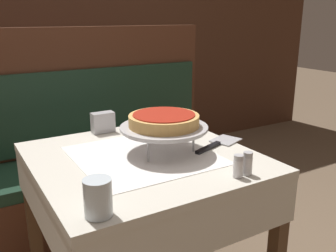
{
  "coord_description": "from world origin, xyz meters",
  "views": [
    {
      "loc": [
        -0.59,
        -1.18,
        1.25
      ],
      "look_at": [
        0.08,
        -0.04,
        0.86
      ],
      "focal_mm": 40.0,
      "sensor_mm": 36.0,
      "label": 1
    }
  ],
  "objects_px": {
    "pizza_server": "(218,143)",
    "napkin_holder": "(103,122)",
    "dining_table_rear": "(57,107)",
    "booth_bench": "(75,181)",
    "deep_dish_pizza": "(164,120)",
    "condiment_caddy": "(40,84)",
    "salt_shaker": "(238,166)",
    "water_glass_near": "(98,197)",
    "pizza_pan_stand": "(164,129)",
    "dining_table_front": "(144,183)",
    "pepper_shaker": "(248,163)"
  },
  "relations": [
    {
      "from": "pizza_server",
      "to": "napkin_holder",
      "type": "height_order",
      "value": "napkin_holder"
    },
    {
      "from": "dining_table_rear",
      "to": "booth_bench",
      "type": "xyz_separation_m",
      "value": [
        -0.11,
        -0.71,
        -0.27
      ]
    },
    {
      "from": "dining_table_rear",
      "to": "deep_dish_pizza",
      "type": "xyz_separation_m",
      "value": [
        0.03,
        -1.47,
        0.25
      ]
    },
    {
      "from": "pizza_server",
      "to": "condiment_caddy",
      "type": "height_order",
      "value": "condiment_caddy"
    },
    {
      "from": "booth_bench",
      "to": "salt_shaker",
      "type": "height_order",
      "value": "booth_bench"
    },
    {
      "from": "booth_bench",
      "to": "condiment_caddy",
      "type": "xyz_separation_m",
      "value": [
        0.02,
        0.77,
        0.44
      ]
    },
    {
      "from": "deep_dish_pizza",
      "to": "salt_shaker",
      "type": "distance_m",
      "value": 0.35
    },
    {
      "from": "water_glass_near",
      "to": "napkin_holder",
      "type": "distance_m",
      "value": 0.74
    },
    {
      "from": "dining_table_rear",
      "to": "deep_dish_pizza",
      "type": "distance_m",
      "value": 1.49
    },
    {
      "from": "pizza_pan_stand",
      "to": "water_glass_near",
      "type": "height_order",
      "value": "pizza_pan_stand"
    },
    {
      "from": "dining_table_front",
      "to": "pepper_shaker",
      "type": "distance_m",
      "value": 0.42
    },
    {
      "from": "salt_shaker",
      "to": "pepper_shaker",
      "type": "xyz_separation_m",
      "value": [
        0.04,
        0.0,
        0.0
      ]
    },
    {
      "from": "pizza_pan_stand",
      "to": "deep_dish_pizza",
      "type": "xyz_separation_m",
      "value": [
        0.0,
        0.0,
        0.03
      ]
    },
    {
      "from": "dining_table_rear",
      "to": "salt_shaker",
      "type": "xyz_separation_m",
      "value": [
        0.12,
        -1.79,
        0.16
      ]
    },
    {
      "from": "dining_table_front",
      "to": "napkin_holder",
      "type": "bearing_deg",
      "value": 93.69
    },
    {
      "from": "water_glass_near",
      "to": "dining_table_rear",
      "type": "bearing_deg",
      "value": 78.83
    },
    {
      "from": "deep_dish_pizza",
      "to": "napkin_holder",
      "type": "distance_m",
      "value": 0.39
    },
    {
      "from": "dining_table_rear",
      "to": "condiment_caddy",
      "type": "height_order",
      "value": "condiment_caddy"
    },
    {
      "from": "dining_table_front",
      "to": "dining_table_rear",
      "type": "height_order",
      "value": "dining_table_front"
    },
    {
      "from": "dining_table_rear",
      "to": "condiment_caddy",
      "type": "bearing_deg",
      "value": 148.54
    },
    {
      "from": "pizza_pan_stand",
      "to": "booth_bench",
      "type": "bearing_deg",
      "value": 100.43
    },
    {
      "from": "deep_dish_pizza",
      "to": "dining_table_front",
      "type": "bearing_deg",
      "value": 172.61
    },
    {
      "from": "dining_table_front",
      "to": "pizza_server",
      "type": "relative_size",
      "value": 2.94
    },
    {
      "from": "dining_table_rear",
      "to": "napkin_holder",
      "type": "height_order",
      "value": "napkin_holder"
    },
    {
      "from": "condiment_caddy",
      "to": "salt_shaker",
      "type": "bearing_deg",
      "value": -83.46
    },
    {
      "from": "booth_bench",
      "to": "deep_dish_pizza",
      "type": "bearing_deg",
      "value": -79.57
    },
    {
      "from": "dining_table_rear",
      "to": "pizza_server",
      "type": "relative_size",
      "value": 2.73
    },
    {
      "from": "deep_dish_pizza",
      "to": "pepper_shaker",
      "type": "bearing_deg",
      "value": -67.67
    },
    {
      "from": "dining_table_rear",
      "to": "salt_shaker",
      "type": "height_order",
      "value": "salt_shaker"
    },
    {
      "from": "dining_table_front",
      "to": "pepper_shaker",
      "type": "height_order",
      "value": "pepper_shaker"
    },
    {
      "from": "salt_shaker",
      "to": "condiment_caddy",
      "type": "bearing_deg",
      "value": 96.54
    },
    {
      "from": "deep_dish_pizza",
      "to": "napkin_holder",
      "type": "relative_size",
      "value": 2.65
    },
    {
      "from": "pizza_server",
      "to": "water_glass_near",
      "type": "xyz_separation_m",
      "value": [
        -0.62,
        -0.29,
        0.05
      ]
    },
    {
      "from": "napkin_holder",
      "to": "pizza_server",
      "type": "bearing_deg",
      "value": -49.5
    },
    {
      "from": "booth_bench",
      "to": "napkin_holder",
      "type": "height_order",
      "value": "booth_bench"
    },
    {
      "from": "deep_dish_pizza",
      "to": "pepper_shaker",
      "type": "distance_m",
      "value": 0.36
    },
    {
      "from": "dining_table_rear",
      "to": "pizza_pan_stand",
      "type": "relative_size",
      "value": 2.21
    },
    {
      "from": "water_glass_near",
      "to": "salt_shaker",
      "type": "distance_m",
      "value": 0.48
    },
    {
      "from": "dining_table_front",
      "to": "dining_table_rear",
      "type": "xyz_separation_m",
      "value": [
        0.05,
        1.46,
        -0.01
      ]
    },
    {
      "from": "deep_dish_pizza",
      "to": "water_glass_near",
      "type": "xyz_separation_m",
      "value": [
        -0.38,
        -0.32,
        -0.08
      ]
    },
    {
      "from": "pizza_server",
      "to": "salt_shaker",
      "type": "relative_size",
      "value": 3.61
    },
    {
      "from": "dining_table_rear",
      "to": "water_glass_near",
      "type": "height_order",
      "value": "water_glass_near"
    },
    {
      "from": "napkin_holder",
      "to": "dining_table_rear",
      "type": "bearing_deg",
      "value": 86.1
    },
    {
      "from": "salt_shaker",
      "to": "napkin_holder",
      "type": "bearing_deg",
      "value": 106.2
    },
    {
      "from": "dining_table_front",
      "to": "dining_table_rear",
      "type": "relative_size",
      "value": 1.07
    },
    {
      "from": "napkin_holder",
      "to": "salt_shaker",
      "type": "bearing_deg",
      "value": -73.8
    },
    {
      "from": "dining_table_rear",
      "to": "water_glass_near",
      "type": "relative_size",
      "value": 7.23
    },
    {
      "from": "deep_dish_pizza",
      "to": "water_glass_near",
      "type": "bearing_deg",
      "value": -140.09
    },
    {
      "from": "dining_table_front",
      "to": "pizza_server",
      "type": "xyz_separation_m",
      "value": [
        0.32,
        -0.05,
        0.12
      ]
    },
    {
      "from": "dining_table_rear",
      "to": "salt_shaker",
      "type": "relative_size",
      "value": 9.88
    }
  ]
}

